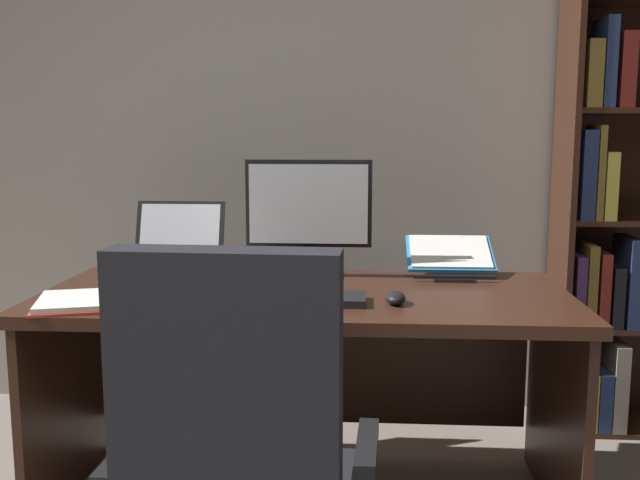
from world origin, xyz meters
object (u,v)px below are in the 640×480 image
at_px(laptop, 172,259).
at_px(open_binder, 115,300).
at_px(keyboard, 298,299).
at_px(desk, 308,342).
at_px(reading_stand_with_book, 450,257).
at_px(pen, 234,283).
at_px(monitor, 309,219).
at_px(notepad, 229,286).
at_px(bookshelf, 631,180).
at_px(computer_mouse, 395,298).

xyz_separation_m(laptop, open_binder, (-0.05, -0.47, -0.04)).
relative_size(keyboard, open_binder, 0.80).
height_order(desk, open_binder, open_binder).
bearing_deg(keyboard, open_binder, -174.92).
xyz_separation_m(desk, reading_stand_with_book, (0.51, 0.24, 0.26)).
bearing_deg(pen, keyboard, -40.93).
height_order(desk, monitor, monitor).
relative_size(monitor, reading_stand_with_book, 1.44).
xyz_separation_m(keyboard, reading_stand_with_book, (0.52, 0.47, 0.06)).
relative_size(desk, reading_stand_with_book, 5.49).
relative_size(open_binder, notepad, 2.49).
height_order(bookshelf, computer_mouse, bookshelf).
height_order(computer_mouse, pen, computer_mouse).
distance_m(monitor, notepad, 0.39).
distance_m(desk, reading_stand_with_book, 0.62).
bearing_deg(reading_stand_with_book, pen, -160.63).
bearing_deg(desk, reading_stand_with_book, 25.39).
bearing_deg(notepad, computer_mouse, -20.30).
height_order(reading_stand_with_book, open_binder, reading_stand_with_book).
relative_size(bookshelf, notepad, 10.68).
height_order(laptop, keyboard, laptop).
relative_size(laptop, keyboard, 0.83).
bearing_deg(bookshelf, reading_stand_with_book, -152.71).
distance_m(reading_stand_with_book, open_binder, 1.20).
height_order(monitor, keyboard, monitor).
bearing_deg(notepad, pen, 0.00).
height_order(laptop, notepad, laptop).
bearing_deg(monitor, open_binder, -140.84).
xyz_separation_m(desk, laptop, (-0.52, 0.19, 0.25)).
xyz_separation_m(monitor, notepad, (-0.26, -0.20, -0.21)).
xyz_separation_m(desk, computer_mouse, (0.29, -0.23, 0.22)).
relative_size(bookshelf, computer_mouse, 21.56).
xyz_separation_m(open_binder, notepad, (0.30, 0.26, -0.01)).
xyz_separation_m(keyboard, computer_mouse, (0.30, 0.00, 0.01)).
xyz_separation_m(desk, bookshelf, (1.29, 0.64, 0.52)).
bearing_deg(computer_mouse, monitor, 126.33).
bearing_deg(monitor, computer_mouse, -53.67).
relative_size(reading_stand_with_book, notepad, 1.51).
height_order(monitor, open_binder, monitor).
distance_m(laptop, reading_stand_with_book, 1.03).
xyz_separation_m(reading_stand_with_book, pen, (-0.76, -0.27, -0.05)).
xyz_separation_m(reading_stand_with_book, notepad, (-0.78, -0.27, -0.06)).
relative_size(monitor, notepad, 2.18).
bearing_deg(pen, bookshelf, 23.50).
bearing_deg(desk, computer_mouse, -38.61).
distance_m(open_binder, notepad, 0.40).
bearing_deg(pen, computer_mouse, -20.99).
distance_m(laptop, notepad, 0.33).
distance_m(desk, pen, 0.33).
relative_size(laptop, reading_stand_with_book, 1.10).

